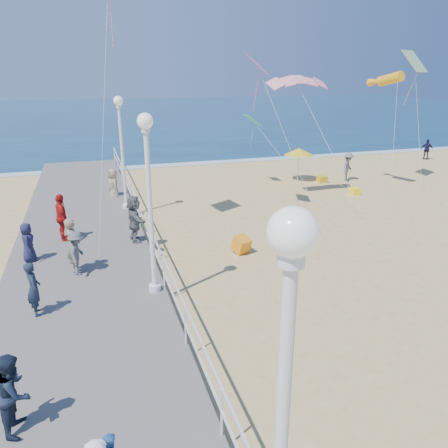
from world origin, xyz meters
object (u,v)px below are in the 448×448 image
object	(u,v)px
lamp_post_near	(283,411)
lamp_post_far	(121,141)
lamp_post_mid	(149,187)
spectator_4	(28,242)
spectator_0	(34,289)
beach_chair_right	(355,191)
spectator_5	(134,219)
spectator_3	(62,218)
beach_umbrella	(299,152)
spectator_7	(14,392)
beach_walker_a	(348,167)
spectator_6	(73,245)
spectator_2	(77,253)
beach_walker_b	(427,150)
beach_walker_c	(114,186)
beach_chair_left	(322,179)
box_kite	(241,246)

from	to	relation	value
lamp_post_near	lamp_post_far	bearing A→B (deg)	90.00
lamp_post_mid	spectator_4	xyz separation A→B (m)	(-3.87, 3.54, -2.55)
spectator_0	beach_chair_right	bearing A→B (deg)	-74.99
spectator_4	spectator_5	xyz separation A→B (m)	(3.80, 0.86, 0.22)
spectator_0	spectator_3	xyz separation A→B (m)	(0.55, 5.69, 0.17)
lamp_post_near	beach_umbrella	distance (m)	24.93
spectator_7	beach_walker_a	bearing A→B (deg)	-39.65
spectator_0	beach_umbrella	world-z (taller)	beach_umbrella
lamp_post_mid	spectator_6	distance (m)	3.97
spectator_2	beach_chair_right	bearing A→B (deg)	-52.64
beach_walker_b	spectator_4	bearing A→B (deg)	62.84
beach_walker_a	lamp_post_mid	bearing A→B (deg)	177.20
lamp_post_near	spectator_5	xyz separation A→B (m)	(-0.07, 13.40, -2.33)
lamp_post_far	spectator_3	distance (m)	5.16
beach_walker_c	beach_chair_right	xyz separation A→B (m)	(13.39, -2.54, -0.72)
spectator_4	beach_chair_left	world-z (taller)	spectator_4
lamp_post_near	spectator_0	size ratio (longest dim) A/B	3.43
beach_walker_b	beach_walker_c	size ratio (longest dim) A/B	0.88
spectator_0	spectator_7	distance (m)	4.31
lamp_post_near	spectator_2	world-z (taller)	lamp_post_near
lamp_post_mid	spectator_5	bearing A→B (deg)	90.94
lamp_post_near	spectator_4	distance (m)	13.37
beach_chair_left	beach_walker_a	bearing A→B (deg)	-3.71
spectator_5	spectator_0	bearing A→B (deg)	140.42
beach_walker_c	beach_chair_left	size ratio (longest dim) A/B	3.36
lamp_post_mid	beach_chair_left	world-z (taller)	lamp_post_mid
lamp_post_near	beach_walker_c	size ratio (longest dim) A/B	2.88
lamp_post_near	spectator_0	distance (m)	9.58
spectator_5	spectator_7	xyz separation A→B (m)	(-3.20, -9.08, -0.13)
box_kite	spectator_7	bearing A→B (deg)	-156.05
lamp_post_far	spectator_5	bearing A→B (deg)	-90.90
spectator_3	beach_chair_left	distance (m)	17.00
lamp_post_far	box_kite	world-z (taller)	lamp_post_far
beach_walker_a	beach_walker_c	world-z (taller)	beach_walker_c
spectator_0	beach_umbrella	distance (m)	19.96
spectator_4	beach_walker_c	bearing A→B (deg)	-22.75
spectator_0	beach_walker_a	xyz separation A→B (m)	(17.78, 12.53, -0.26)
beach_umbrella	lamp_post_far	bearing A→B (deg)	-160.10
lamp_post_near	beach_walker_b	xyz separation A→B (m)	(24.58, 25.60, -2.84)
spectator_0	spectator_7	bearing A→B (deg)	165.75
spectator_0	beach_walker_b	bearing A→B (deg)	-73.67
spectator_4	beach_walker_c	distance (m)	8.78
box_kite	spectator_5	bearing A→B (deg)	135.45
spectator_2	spectator_4	distance (m)	2.31
spectator_2	spectator_6	size ratio (longest dim) A/B	0.80
spectator_6	beach_walker_b	xyz separation A→B (m)	(26.89, 14.37, -0.51)
lamp_post_far	spectator_7	distance (m)	14.28
lamp_post_near	spectator_4	xyz separation A→B (m)	(-3.87, 12.54, -2.55)
lamp_post_near	beach_walker_b	bearing A→B (deg)	46.17
spectator_4	beach_umbrella	size ratio (longest dim) A/B	0.66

